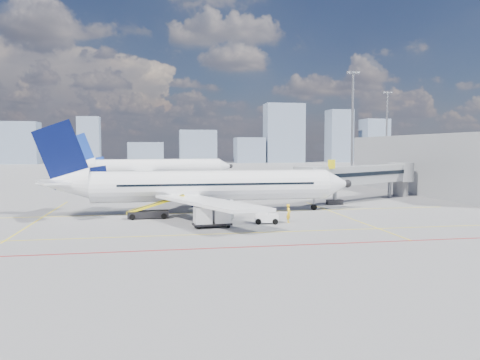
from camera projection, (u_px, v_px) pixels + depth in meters
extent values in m
plane|color=gray|center=(227.00, 223.00, 48.98)|extent=(420.00, 420.00, 0.00)
cube|color=yellow|center=(217.00, 212.00, 56.83)|extent=(60.00, 0.18, 0.01)
cube|color=yellow|center=(237.00, 233.00, 43.09)|extent=(80.00, 0.15, 0.01)
cube|color=yellow|center=(345.00, 217.00, 53.44)|extent=(0.15, 28.00, 0.01)
cube|color=yellow|center=(43.00, 217.00, 53.26)|extent=(0.15, 30.00, 0.01)
cube|color=maroon|center=(250.00, 247.00, 37.20)|extent=(90.00, 0.25, 0.01)
cube|color=gray|center=(360.00, 175.00, 68.52)|extent=(20.84, 13.93, 2.60)
cube|color=black|center=(360.00, 173.00, 68.51)|extent=(20.52, 13.82, 0.55)
cube|color=gray|center=(311.00, 178.00, 61.28)|extent=(4.49, 4.56, 3.00)
cube|color=black|center=(335.00, 202.00, 64.55)|extent=(2.20, 1.00, 0.70)
cylinder|color=gray|center=(335.00, 192.00, 64.45)|extent=(0.56, 0.56, 2.70)
cylinder|color=gray|center=(390.00, 185.00, 73.64)|extent=(0.60, 0.60, 3.90)
cylinder|color=gray|center=(401.00, 172.00, 76.01)|extent=(4.00, 4.00, 3.00)
cylinder|color=gray|center=(401.00, 184.00, 76.14)|extent=(2.40, 2.40, 3.90)
cube|color=yellow|center=(332.00, 164.00, 61.45)|extent=(1.26, 0.82, 1.20)
cube|color=gray|center=(432.00, 164.00, 81.28)|extent=(10.00, 42.00, 10.00)
cube|color=black|center=(406.00, 164.00, 80.43)|extent=(0.25, 40.00, 4.50)
cylinder|color=gray|center=(352.00, 128.00, 108.87)|extent=(0.56, 0.56, 25.00)
cube|color=gray|center=(353.00, 72.00, 107.98)|extent=(3.20, 0.40, 0.50)
cube|color=silver|center=(349.00, 72.00, 107.52)|extent=(0.60, 0.15, 0.35)
cube|color=silver|center=(354.00, 72.00, 107.73)|extent=(0.60, 0.15, 0.35)
cube|color=silver|center=(359.00, 72.00, 107.95)|extent=(0.60, 0.15, 0.35)
cylinder|color=gray|center=(387.00, 133.00, 148.04)|extent=(0.56, 0.56, 25.00)
cube|color=gray|center=(387.00, 92.00, 147.15)|extent=(3.20, 0.40, 0.50)
cube|color=silver|center=(384.00, 92.00, 146.69)|extent=(0.60, 0.15, 0.35)
cube|color=silver|center=(388.00, 92.00, 146.90)|extent=(0.60, 0.15, 0.35)
cube|color=silver|center=(391.00, 92.00, 147.12)|extent=(0.60, 0.15, 0.35)
cube|color=gray|center=(16.00, 143.00, 221.85)|extent=(20.85, 11.87, 20.03)
cube|color=gray|center=(89.00, 140.00, 227.71)|extent=(10.45, 8.37, 22.76)
cube|color=gray|center=(146.00, 153.00, 232.97)|extent=(17.48, 8.26, 10.47)
cube|color=gray|center=(198.00, 147.00, 237.40)|extent=(18.52, 9.58, 16.63)
cube|color=gray|center=(249.00, 150.00, 242.29)|extent=(14.74, 12.52, 12.96)
cube|color=gray|center=(284.00, 133.00, 244.98)|extent=(20.05, 11.19, 30.66)
cube|color=gray|center=(339.00, 136.00, 250.54)|extent=(12.34, 11.00, 27.83)
cube|color=gray|center=(374.00, 141.00, 254.33)|extent=(13.24, 11.71, 23.19)
cylinder|color=white|center=(213.00, 186.00, 56.39)|extent=(28.41, 3.71, 3.69)
cone|color=white|center=(338.00, 184.00, 59.24)|extent=(3.41, 3.70, 3.69)
sphere|color=black|center=(347.00, 184.00, 59.48)|extent=(1.04, 1.04, 1.04)
cone|color=white|center=(63.00, 183.00, 53.27)|extent=(6.06, 3.70, 3.69)
cube|color=black|center=(328.00, 180.00, 58.99)|extent=(1.42, 1.42, 0.43)
cube|color=white|center=(195.00, 188.00, 64.57)|extent=(10.85, 16.28, 0.55)
cube|color=white|center=(209.00, 202.00, 47.84)|extent=(10.87, 16.28, 0.55)
cylinder|color=#080F3E|center=(204.00, 199.00, 61.85)|extent=(3.41, 2.18, 2.18)
cylinder|color=#080F3E|center=(215.00, 210.00, 51.07)|extent=(3.41, 2.18, 2.18)
cylinder|color=silver|center=(218.00, 199.00, 62.17)|extent=(0.33, 2.23, 2.23)
cylinder|color=silver|center=(231.00, 209.00, 51.39)|extent=(0.33, 2.23, 2.23)
cube|color=#080F3E|center=(62.00, 155.00, 53.04)|extent=(6.49, 0.31, 8.07)
cube|color=#080F3E|center=(83.00, 174.00, 53.60)|extent=(5.34, 0.29, 2.04)
cube|color=white|center=(64.00, 179.00, 56.15)|extent=(4.62, 5.98, 0.21)
cube|color=white|center=(54.00, 182.00, 50.20)|extent=(4.62, 5.98, 0.21)
cylinder|color=gray|center=(314.00, 203.00, 58.85)|extent=(0.28, 0.28, 1.80)
cylinder|color=black|center=(314.00, 207.00, 58.89)|extent=(0.76, 0.28, 0.76)
cylinder|color=gray|center=(203.00, 204.00, 58.81)|extent=(0.32, 0.32, 1.60)
cylinder|color=black|center=(203.00, 206.00, 58.83)|extent=(1.00, 0.65, 1.00)
cylinder|color=gray|center=(208.00, 209.00, 53.98)|extent=(0.32, 0.32, 1.60)
cylinder|color=black|center=(208.00, 212.00, 54.00)|extent=(1.00, 0.65, 1.00)
cube|color=black|center=(215.00, 182.00, 58.25)|extent=(23.29, 0.12, 0.25)
cube|color=black|center=(219.00, 184.00, 54.66)|extent=(23.29, 0.12, 0.25)
cylinder|color=white|center=(159.00, 167.00, 110.10)|extent=(29.08, 7.21, 3.75)
cone|color=white|center=(225.00, 166.00, 114.88)|extent=(3.89, 4.14, 3.75)
sphere|color=black|center=(231.00, 166.00, 115.28)|extent=(1.18, 1.18, 1.06)
cone|color=white|center=(81.00, 166.00, 104.89)|extent=(6.56, 4.47, 3.75)
cube|color=black|center=(220.00, 164.00, 114.47)|extent=(1.61, 1.61, 0.43)
cube|color=white|center=(149.00, 170.00, 117.99)|extent=(9.44, 16.63, 0.55)
cube|color=white|center=(158.00, 173.00, 101.51)|extent=(12.45, 16.18, 0.55)
cylinder|color=#080F3E|center=(155.00, 175.00, 115.43)|extent=(3.70, 2.61, 2.21)
cylinder|color=#080F3E|center=(161.00, 178.00, 104.80)|extent=(3.70, 2.61, 2.21)
cylinder|color=silver|center=(162.00, 175.00, 115.97)|extent=(0.61, 2.29, 2.27)
cylinder|color=silver|center=(169.00, 178.00, 105.34)|extent=(0.61, 2.29, 2.27)
cube|color=#153696|center=(81.00, 151.00, 104.65)|extent=(6.58, 1.10, 8.20)
cube|color=#153696|center=(92.00, 161.00, 105.50)|extent=(5.42, 0.94, 2.07)
cube|color=white|center=(80.00, 164.00, 107.68)|extent=(4.18, 5.95, 0.21)
cube|color=white|center=(79.00, 165.00, 101.82)|extent=(5.13, 6.11, 0.21)
cylinder|color=black|center=(154.00, 178.00, 112.39)|extent=(1.07, 0.77, 1.00)
cylinder|color=black|center=(157.00, 180.00, 107.63)|extent=(1.07, 0.77, 1.00)
cylinder|color=black|center=(213.00, 178.00, 114.15)|extent=(0.79, 0.37, 0.76)
cube|color=white|center=(266.00, 218.00, 48.54)|extent=(2.59, 1.72, 0.87)
cube|color=white|center=(262.00, 212.00, 48.50)|extent=(1.30, 1.43, 0.65)
cube|color=black|center=(262.00, 210.00, 48.48)|extent=(1.18, 1.36, 0.38)
cylinder|color=black|center=(258.00, 222.00, 47.97)|extent=(0.64, 0.35, 0.61)
cylinder|color=black|center=(258.00, 220.00, 49.16)|extent=(0.64, 0.35, 0.61)
cylinder|color=black|center=(275.00, 222.00, 47.96)|extent=(0.64, 0.35, 0.61)
cylinder|color=black|center=(274.00, 220.00, 49.16)|extent=(0.64, 0.35, 0.61)
cube|color=black|center=(212.00, 224.00, 46.24)|extent=(3.93, 2.06, 0.19)
cube|color=white|center=(203.00, 215.00, 45.91)|extent=(1.78, 1.73, 1.62)
cube|color=white|center=(221.00, 214.00, 46.44)|extent=(1.78, 1.73, 1.62)
cylinder|color=black|center=(199.00, 228.00, 45.14)|extent=(0.35, 0.18, 0.34)
cylinder|color=black|center=(196.00, 225.00, 46.54)|extent=(0.35, 0.18, 0.34)
cylinder|color=black|center=(228.00, 226.00, 45.96)|extent=(0.35, 0.18, 0.34)
cylinder|color=black|center=(225.00, 224.00, 47.37)|extent=(0.35, 0.18, 0.34)
cube|color=black|center=(148.00, 214.00, 52.05)|extent=(4.53, 1.72, 0.75)
cube|color=black|center=(156.00, 204.00, 52.14)|extent=(6.43, 1.23, 1.97)
cube|color=yellow|center=(156.00, 203.00, 52.72)|extent=(6.43, 0.25, 2.05)
cube|color=yellow|center=(156.00, 205.00, 51.57)|extent=(6.43, 0.25, 2.05)
cylinder|color=black|center=(132.00, 217.00, 50.98)|extent=(0.65, 0.27, 0.64)
cylinder|color=black|center=(133.00, 215.00, 52.44)|extent=(0.65, 0.27, 0.64)
cylinder|color=black|center=(164.00, 216.00, 51.68)|extent=(0.65, 0.27, 0.64)
cylinder|color=black|center=(163.00, 214.00, 53.14)|extent=(0.65, 0.27, 0.64)
imported|color=yellow|center=(289.00, 213.00, 49.20)|extent=(0.72, 0.85, 1.97)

